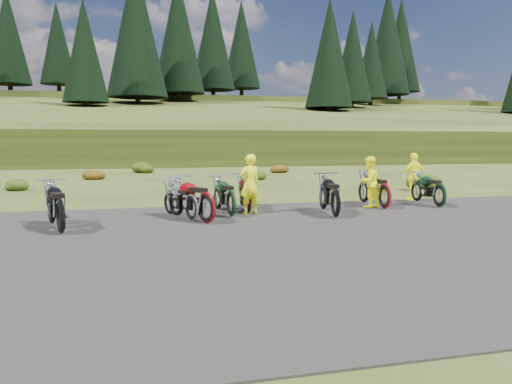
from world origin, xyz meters
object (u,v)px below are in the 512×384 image
object	(u,v)px
motorcycle_7	(439,208)
person_middle	(250,185)
motorcycle_3	(192,222)
motorcycle_0	(61,235)

from	to	relation	value
motorcycle_7	person_middle	world-z (taller)	person_middle
motorcycle_7	motorcycle_3	bearing A→B (deg)	98.82
motorcycle_0	person_middle	bearing A→B (deg)	-83.67
motorcycle_3	motorcycle_7	size ratio (longest dim) A/B	0.94
motorcycle_3	motorcycle_0	bearing A→B (deg)	88.08
person_middle	motorcycle_7	bearing A→B (deg)	163.92
motorcycle_0	motorcycle_3	xyz separation A→B (m)	(3.14, 1.08, 0.00)
person_middle	motorcycle_3	bearing A→B (deg)	10.58
motorcycle_0	motorcycle_7	distance (m)	11.33
motorcycle_0	motorcycle_3	distance (m)	3.32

